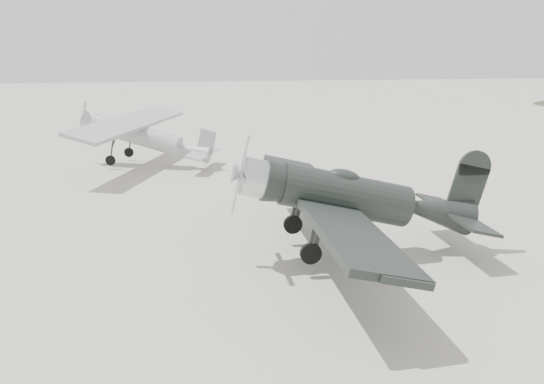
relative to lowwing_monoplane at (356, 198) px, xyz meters
The scene contains 3 objects.
ground 4.79m from the lowwing_monoplane, behind, with size 160.00×160.00×0.00m, color #999788.
lowwing_monoplane is the anchor object (origin of this frame).
highwing_monoplane 17.30m from the lowwing_monoplane, 120.86° to the left, with size 8.36×11.57×3.31m.
Camera 1 is at (-0.65, -16.51, 7.36)m, focal length 35.00 mm.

